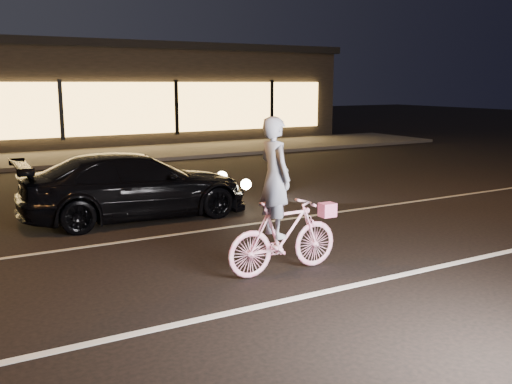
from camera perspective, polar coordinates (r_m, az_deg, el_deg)
ground at (r=8.52m, az=1.35°, el=-6.75°), size 90.00×90.00×0.00m
lane_stripe_near at (r=7.34m, az=7.47°, el=-9.75°), size 60.00×0.12×0.01m
lane_stripe_far at (r=10.22m, az=-4.44°, el=-3.75°), size 60.00×0.10×0.01m
sidewalk at (r=20.55m, az=-17.68°, el=3.32°), size 30.00×4.00×0.12m
storefront at (r=26.26m, az=-20.74°, el=9.25°), size 25.40×8.42×4.20m
cyclist at (r=7.75m, az=2.55°, el=-2.68°), size 1.71×0.59×2.15m
sedan at (r=11.19m, az=-11.90°, el=0.62°), size 4.41×1.92×1.26m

